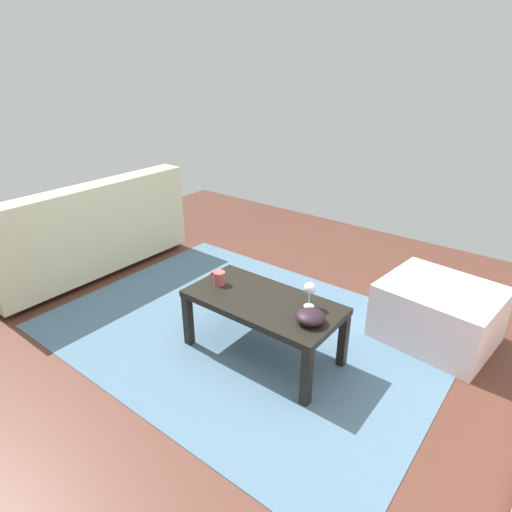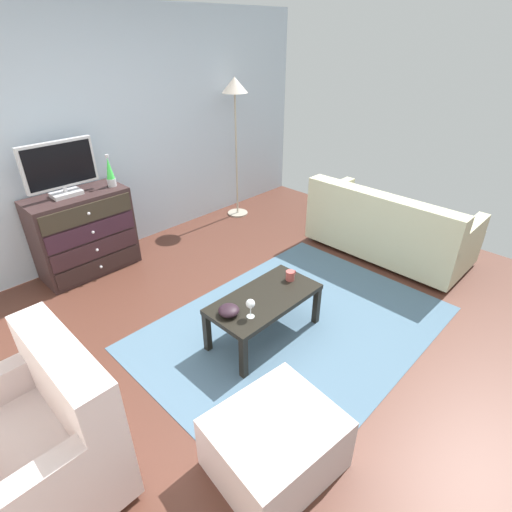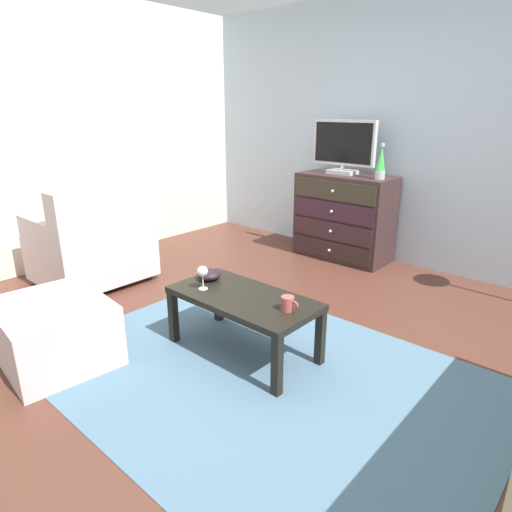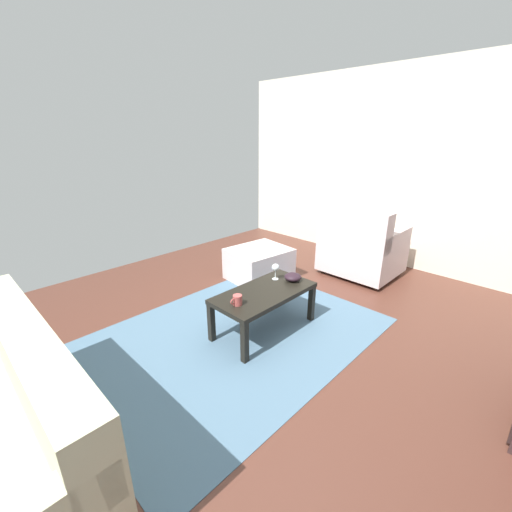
{
  "view_description": "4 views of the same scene",
  "coord_description": "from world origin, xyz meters",
  "views": [
    {
      "loc": [
        -1.4,
        1.72,
        1.72
      ],
      "look_at": [
        0.03,
        -0.12,
        0.64
      ],
      "focal_mm": 30.23,
      "sensor_mm": 36.0,
      "label": 1
    },
    {
      "loc": [
        -1.97,
        -1.84,
        2.28
      ],
      "look_at": [
        0.02,
        0.1,
        0.68
      ],
      "focal_mm": 27.7,
      "sensor_mm": 36.0,
      "label": 2
    },
    {
      "loc": [
        1.67,
        -1.9,
        1.51
      ],
      "look_at": [
        0.15,
        -0.19,
        0.74
      ],
      "focal_mm": 30.85,
      "sensor_mm": 36.0,
      "label": 3
    },
    {
      "loc": [
        1.88,
        1.72,
        1.71
      ],
      "look_at": [
        0.18,
        0.06,
        0.83
      ],
      "focal_mm": 23.04,
      "sensor_mm": 36.0,
      "label": 4
    }
  ],
  "objects": [
    {
      "name": "coffee_table",
      "position": [
        -0.06,
        -0.07,
        0.35
      ],
      "size": [
        0.95,
        0.48,
        0.4
      ],
      "color": "black",
      "rests_on": "ground_plane"
    },
    {
      "name": "dresser",
      "position": [
        -0.59,
        2.01,
        0.43
      ],
      "size": [
        0.96,
        0.49,
        0.87
      ],
      "color": "#342323",
      "rests_on": "ground_plane"
    },
    {
      "name": "wine_glass",
      "position": [
        -0.32,
        -0.17,
        0.52
      ],
      "size": [
        0.07,
        0.07,
        0.16
      ],
      "color": "silver",
      "rests_on": "coffee_table"
    },
    {
      "name": "ottoman",
      "position": [
        -0.87,
        -0.92,
        0.19
      ],
      "size": [
        0.76,
        0.67,
        0.39
      ],
      "primitive_type": "cube",
      "rotation": [
        0.0,
        0.0,
        -0.11
      ],
      "color": "beige",
      "rests_on": "ground_plane"
    },
    {
      "name": "wall_plain_left",
      "position": [
        -2.62,
        0.0,
        1.27
      ],
      "size": [
        0.12,
        5.12,
        2.54
      ],
      "primitive_type": "cube",
      "color": "beige",
      "rests_on": "ground_plane"
    },
    {
      "name": "tv",
      "position": [
        -0.65,
        2.03,
        1.14
      ],
      "size": [
        0.68,
        0.18,
        0.53
      ],
      "color": "silver",
      "rests_on": "dresser"
    },
    {
      "name": "armchair",
      "position": [
        -1.86,
        -0.09,
        0.36
      ],
      "size": [
        0.8,
        0.88,
        0.9
      ],
      "color": "#332319",
      "rests_on": "ground_plane"
    },
    {
      "name": "area_rug",
      "position": [
        0.2,
        -0.2,
        0.0
      ],
      "size": [
        2.6,
        1.9,
        0.01
      ],
      "primitive_type": "cube",
      "color": "#48657C",
      "rests_on": "ground_plane"
    },
    {
      "name": "mug",
      "position": [
        0.28,
        -0.06,
        0.44
      ],
      "size": [
        0.11,
        0.08,
        0.08
      ],
      "color": "#A74A46",
      "rests_on": "coffee_table"
    },
    {
      "name": "ground_plane",
      "position": [
        0.0,
        0.0,
        -0.03
      ],
      "size": [
        5.72,
        5.12,
        0.05
      ],
      "primitive_type": "cube",
      "color": "#502C22"
    },
    {
      "name": "wall_accent_rear",
      "position": [
        0.0,
        2.32,
        1.27
      ],
      "size": [
        5.72,
        0.12,
        2.54
      ],
      "primitive_type": "cube",
      "color": "#AEC0D2",
      "rests_on": "ground_plane"
    },
    {
      "name": "bowl_decorative",
      "position": [
        -0.41,
        -0.03,
        0.44
      ],
      "size": [
        0.16,
        0.16,
        0.07
      ],
      "primitive_type": "ellipsoid",
      "color": "black",
      "rests_on": "coffee_table"
    },
    {
      "name": "lava_lamp",
      "position": [
        -0.21,
        1.96,
        1.01
      ],
      "size": [
        0.09,
        0.09,
        0.33
      ],
      "color": "#B7B7BC",
      "rests_on": "dresser"
    }
  ]
}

